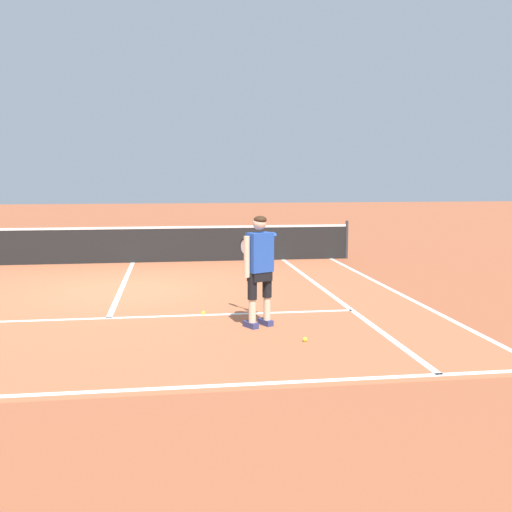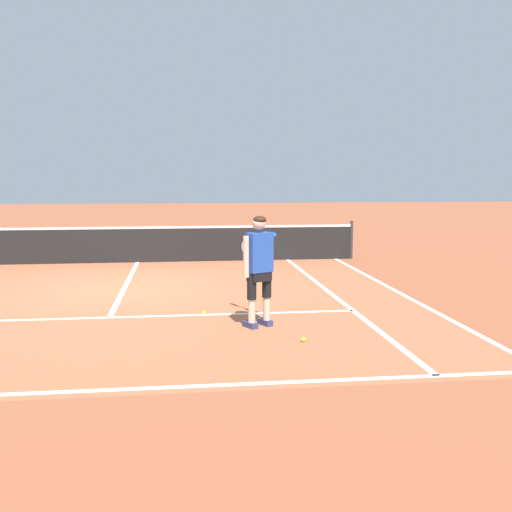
{
  "view_description": "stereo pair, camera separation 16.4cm",
  "coord_description": "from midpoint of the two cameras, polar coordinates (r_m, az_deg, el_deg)",
  "views": [
    {
      "loc": [
        1.04,
        -12.26,
        2.3
      ],
      "look_at": [
        2.36,
        -3.03,
        1.05
      ],
      "focal_mm": 41.73,
      "sensor_mm": 36.0,
      "label": 1
    },
    {
      "loc": [
        1.2,
        -12.29,
        2.3
      ],
      "look_at": [
        2.36,
        -3.03,
        1.05
      ],
      "focal_mm": 41.73,
      "sensor_mm": 36.0,
      "label": 2
    }
  ],
  "objects": [
    {
      "name": "line_doubles_right",
      "position": [
        12.28,
        13.86,
        -3.38
      ],
      "size": [
        0.1,
        9.82,
        0.01
      ],
      "primitive_type": "cube",
      "color": "white",
      "rests_on": "ground"
    },
    {
      "name": "line_singles_right",
      "position": [
        11.86,
        7.63,
        -3.61
      ],
      "size": [
        0.1,
        9.82,
        0.01
      ],
      "primitive_type": "cube",
      "color": "white",
      "rests_on": "ground"
    },
    {
      "name": "line_baseline",
      "position": [
        6.83,
        -16.56,
        -12.34
      ],
      "size": [
        10.98,
        0.1,
        0.01
      ],
      "primitive_type": "cube",
      "color": "white",
      "rests_on": "ground"
    },
    {
      "name": "line_service",
      "position": [
        10.08,
        -13.42,
        -5.75
      ],
      "size": [
        8.23,
        0.1,
        0.01
      ],
      "primitive_type": "cube",
      "color": "white",
      "rests_on": "ground"
    },
    {
      "name": "court_inner_surface",
      "position": [
        11.53,
        -12.62,
        -4.06
      ],
      "size": [
        10.98,
        10.22,
        0.0
      ],
      "primitive_type": "cube",
      "color": "#B2603D",
      "rests_on": "ground"
    },
    {
      "name": "tennis_net",
      "position": [
        16.29,
        -11.06,
        1.13
      ],
      "size": [
        11.96,
        0.08,
        1.07
      ],
      "color": "#333338",
      "rests_on": "ground"
    },
    {
      "name": "tennis_player",
      "position": [
        9.06,
        0.77,
        -0.69
      ],
      "size": [
        0.55,
        1.23,
        1.71
      ],
      "color": "navy",
      "rests_on": "ground"
    },
    {
      "name": "ground_plane",
      "position": [
        12.54,
        -12.18,
        -3.12
      ],
      "size": [
        80.0,
        80.0,
        0.0
      ],
      "primitive_type": "plane",
      "color": "#9E5133"
    },
    {
      "name": "line_centre_service",
      "position": [
        13.2,
        -11.93,
        -2.56
      ],
      "size": [
        0.1,
        6.4,
        0.01
      ],
      "primitive_type": "cube",
      "color": "white",
      "rests_on": "ground"
    },
    {
      "name": "tennis_ball_by_baseline",
      "position": [
        8.43,
        5.13,
        -7.99
      ],
      "size": [
        0.07,
        0.07,
        0.07
      ],
      "primitive_type": "sphere",
      "color": "#CCE02D",
      "rests_on": "ground"
    },
    {
      "name": "tennis_ball_near_feet",
      "position": [
        10.06,
        -4.55,
        -5.42
      ],
      "size": [
        0.07,
        0.07,
        0.07
      ],
      "primitive_type": "sphere",
      "color": "#CCE02D",
      "rests_on": "ground"
    }
  ]
}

